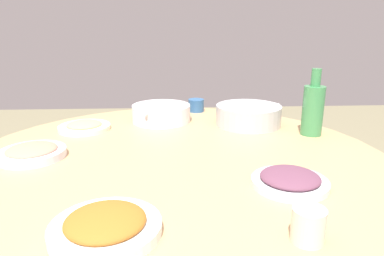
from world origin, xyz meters
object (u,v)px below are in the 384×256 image
Objects in this scene: soup_bowl at (162,114)px; dish_noodles at (85,126)px; round_dining_table at (176,182)px; dish_shrimp at (33,152)px; rice_bowl at (249,115)px; green_bottle at (314,109)px; tea_cup_far at (309,225)px; dish_eggplant at (291,180)px; dish_stirfry at (107,225)px; tea_cup_near at (197,105)px.

soup_bowl is 0.32m from dish_noodles.
dish_shrimp is (0.01, 0.44, 0.11)m from round_dining_table.
rice_bowl is 1.07× the size of green_bottle.
soup_bowl is at bearing 7.37° from round_dining_table.
rice_bowl is at bearing -3.87° from tea_cup_far.
tea_cup_far is (-0.24, 0.04, 0.02)m from dish_eggplant.
green_bottle reaches higher than tea_cup_far.
dish_stirfry reaches higher than dish_eggplant.
round_dining_table is 19.87× the size of tea_cup_far.
dish_shrimp is 2.99× the size of tea_cup_far.
dish_stirfry is at bearing 161.90° from round_dining_table.
soup_bowl reaches higher than tea_cup_far.
rice_bowl is at bearing -140.62° from tea_cup_near.
tea_cup_near is 1.09× the size of tea_cup_far.
rice_bowl is 0.81m from tea_cup_far.
soup_bowl is at bearing -69.67° from dish_noodles.
tea_cup_far is at bearing -142.00° from dish_noodles.
dish_shrimp is 2.75× the size of tea_cup_near.
tea_cup_near is at bearing -58.74° from dish_noodles.
green_bottle reaches higher than dish_eggplant.
tea_cup_far is (-0.67, 0.26, -0.07)m from green_bottle.
tea_cup_far reaches higher than round_dining_table.
round_dining_table is 5.42× the size of soup_bowl.
dish_noodles is (-0.04, 0.66, -0.03)m from rice_bowl.
rice_bowl is at bearing -101.88° from soup_bowl.
soup_bowl is 0.74m from dish_eggplant.
tea_cup_near is (0.82, 0.19, 0.01)m from dish_eggplant.
dish_stirfry is at bearing 166.44° from tea_cup_near.
dish_shrimp is 1.04× the size of dish_eggplant.
dish_eggplant is at bearing 152.89° from green_bottle.
dish_eggplant is at bearing -10.37° from tea_cup_far.
dish_shrimp is 0.31m from dish_noodles.
rice_bowl is 0.82m from dish_shrimp.
tea_cup_near reaches higher than round_dining_table.
tea_cup_far is (-0.04, -0.39, 0.01)m from dish_stirfry.
soup_bowl is 0.94m from tea_cup_far.
soup_bowl is (0.42, 0.05, 0.12)m from round_dining_table.
rice_bowl is at bearing -86.94° from dish_noodles.
tea_cup_near is at bearing 13.01° from dish_eggplant.
tea_cup_far is at bearing 158.44° from green_bottle.
dish_noodles is at bearing -16.62° from dish_shrimp.
rice_bowl is 0.32m from tea_cup_near.
dish_stirfry reaches higher than dish_noodles.
dish_eggplant is 0.84m from dish_noodles.
soup_bowl is 0.23m from tea_cup_near.
dish_stirfry is at bearing 133.68° from green_bottle.
rice_bowl reaches higher than tea_cup_near.
green_bottle is 0.57m from tea_cup_near.
soup_bowl reaches higher than dish_eggplant.
rice_bowl is 3.60× the size of tea_cup_near.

